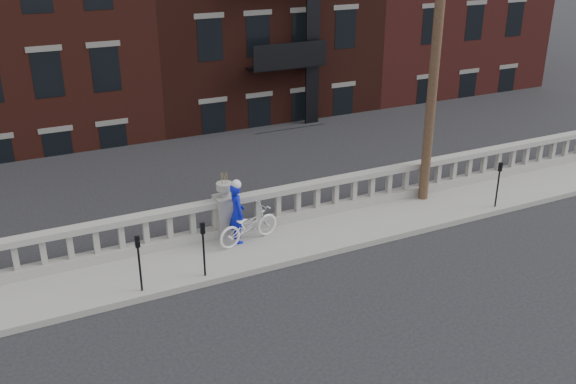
# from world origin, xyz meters

# --- Properties ---
(ground) EXTENTS (120.00, 120.00, 0.00)m
(ground) POSITION_xyz_m (0.00, 0.00, 0.00)
(ground) COLOR black
(ground) RESTS_ON ground
(sidewalk) EXTENTS (32.00, 2.20, 0.15)m
(sidewalk) POSITION_xyz_m (0.00, 3.00, 0.07)
(sidewalk) COLOR gray
(sidewalk) RESTS_ON ground
(balustrade) EXTENTS (28.00, 0.34, 1.03)m
(balustrade) POSITION_xyz_m (0.00, 3.95, 0.64)
(balustrade) COLOR gray
(balustrade) RESTS_ON sidewalk
(planter_pedestal) EXTENTS (0.55, 0.55, 1.76)m
(planter_pedestal) POSITION_xyz_m (0.00, 3.95, 0.83)
(planter_pedestal) COLOR gray
(planter_pedestal) RESTS_ON sidewalk
(lower_level) EXTENTS (80.00, 44.00, 20.80)m
(lower_level) POSITION_xyz_m (0.56, 23.04, 2.63)
(lower_level) COLOR #605E59
(lower_level) RESTS_ON ground
(utility_pole) EXTENTS (1.60, 0.28, 10.00)m
(utility_pole) POSITION_xyz_m (6.20, 3.60, 5.24)
(utility_pole) COLOR #422D1E
(utility_pole) RESTS_ON sidewalk
(parking_meter_b) EXTENTS (0.10, 0.09, 1.36)m
(parking_meter_b) POSITION_xyz_m (-2.74, 2.15, 1.00)
(parking_meter_b) COLOR black
(parking_meter_b) RESTS_ON sidewalk
(parking_meter_c) EXTENTS (0.10, 0.09, 1.36)m
(parking_meter_c) POSITION_xyz_m (-1.24, 2.15, 1.00)
(parking_meter_c) COLOR black
(parking_meter_c) RESTS_ON sidewalk
(parking_meter_d) EXTENTS (0.10, 0.09, 1.36)m
(parking_meter_d) POSITION_xyz_m (7.70, 2.15, 1.00)
(parking_meter_d) COLOR black
(parking_meter_d) RESTS_ON sidewalk
(bicycle) EXTENTS (1.88, 1.01, 0.94)m
(bicycle) POSITION_xyz_m (0.37, 3.31, 0.62)
(bicycle) COLOR silver
(bicycle) RESTS_ON sidewalk
(cyclist) EXTENTS (0.43, 0.61, 1.60)m
(cyclist) POSITION_xyz_m (0.13, 3.46, 0.95)
(cyclist) COLOR #0B15B1
(cyclist) RESTS_ON sidewalk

